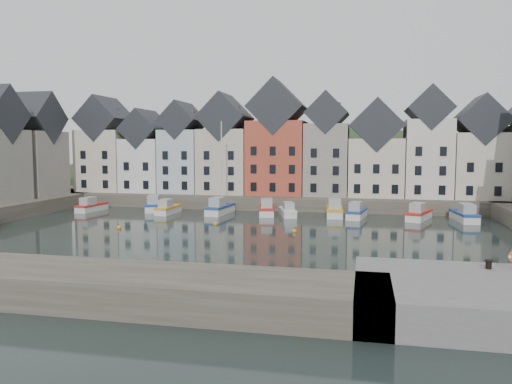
% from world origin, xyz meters
% --- Properties ---
extents(ground, '(260.00, 260.00, 0.00)m').
position_xyz_m(ground, '(0.00, 0.00, 0.00)').
color(ground, black).
rests_on(ground, ground).
extents(far_quay, '(90.00, 16.00, 2.00)m').
position_xyz_m(far_quay, '(0.00, 30.00, 1.00)').
color(far_quay, '#443E34').
rests_on(far_quay, ground).
extents(hillside, '(153.60, 70.40, 64.00)m').
position_xyz_m(hillside, '(0.02, 56.00, -17.96)').
color(hillside, black).
rests_on(hillside, ground).
extents(far_terrace, '(72.37, 8.16, 17.78)m').
position_xyz_m(far_terrace, '(3.21, 28.00, 8.88)').
color(far_terrace, beige).
rests_on(far_terrace, far_quay).
extents(left_terrace, '(7.65, 17.00, 15.69)m').
position_xyz_m(left_terrace, '(-36.00, 13.50, 8.88)').
color(left_terrace, gray).
rests_on(left_terrace, left_quay).
extents(mooring_buoys, '(20.50, 5.50, 0.50)m').
position_xyz_m(mooring_buoys, '(-4.00, 5.33, 0.15)').
color(mooring_buoys, gold).
rests_on(mooring_buoys, ground).
extents(boat_a, '(2.24, 6.12, 2.31)m').
position_xyz_m(boat_a, '(-25.59, 16.65, 0.69)').
color(boat_a, silver).
rests_on(boat_a, ground).
extents(boat_b, '(4.12, 7.07, 2.59)m').
position_xyz_m(boat_b, '(-16.74, 18.98, 0.77)').
color(boat_b, silver).
rests_on(boat_b, ground).
extents(boat_c, '(1.91, 6.02, 2.30)m').
position_xyz_m(boat_c, '(-13.59, 16.56, 0.69)').
color(boat_c, silver).
rests_on(boat_c, ground).
extents(boat_d, '(2.71, 7.05, 13.19)m').
position_xyz_m(boat_d, '(-6.32, 17.73, 0.86)').
color(boat_d, silver).
rests_on(boat_d, ground).
extents(boat_e, '(3.23, 6.91, 2.55)m').
position_xyz_m(boat_e, '(0.31, 18.31, 0.76)').
color(boat_e, silver).
rests_on(boat_e, ground).
extents(boat_f, '(3.40, 5.98, 2.19)m').
position_xyz_m(boat_f, '(3.33, 17.61, 0.65)').
color(boat_f, silver).
rests_on(boat_f, ground).
extents(boat_g, '(2.70, 7.12, 2.68)m').
position_xyz_m(boat_g, '(9.55, 18.90, 0.80)').
color(boat_g, silver).
rests_on(boat_g, ground).
extents(boat_h, '(2.88, 6.54, 2.42)m').
position_xyz_m(boat_h, '(12.52, 17.84, 0.72)').
color(boat_h, silver).
rests_on(boat_h, ground).
extents(boat_i, '(4.07, 6.82, 2.50)m').
position_xyz_m(boat_i, '(20.39, 17.76, 0.74)').
color(boat_i, silver).
rests_on(boat_i, ground).
extents(boat_j, '(2.75, 6.89, 2.58)m').
position_xyz_m(boat_j, '(25.92, 17.66, 0.77)').
color(boat_j, silver).
rests_on(boat_j, ground).
extents(mooring_bollard, '(0.48, 0.48, 0.56)m').
position_xyz_m(mooring_bollard, '(20.94, -16.76, 2.31)').
color(mooring_bollard, black).
rests_on(mooring_bollard, near_quay).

